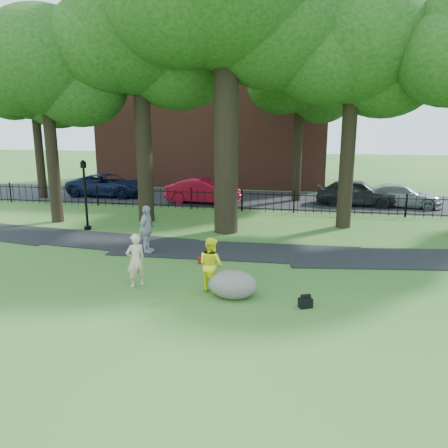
% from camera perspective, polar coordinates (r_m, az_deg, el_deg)
% --- Properties ---
extents(ground, '(120.00, 120.00, 0.00)m').
position_cam_1_polar(ground, '(14.11, -4.93, -7.91)').
color(ground, '#2A5C20').
rests_on(ground, ground).
extents(footpath, '(36.07, 3.85, 0.03)m').
position_cam_1_polar(footpath, '(17.52, 1.65, -3.62)').
color(footpath, black).
rests_on(footpath, ground).
extents(street, '(80.00, 7.00, 0.02)m').
position_cam_1_polar(street, '(29.33, 3.46, 3.26)').
color(street, black).
rests_on(street, ground).
extents(iron_fence, '(44.00, 0.04, 1.20)m').
position_cam_1_polar(iron_fence, '(25.32, 2.32, 3.05)').
color(iron_fence, black).
rests_on(iron_fence, ground).
extents(brick_building, '(18.00, 8.00, 12.00)m').
position_cam_1_polar(brick_building, '(37.45, -1.07, 14.66)').
color(brick_building, brown).
rests_on(brick_building, ground).
extents(tree_row, '(26.82, 7.96, 12.42)m').
position_cam_1_polar(tree_row, '(21.50, 2.48, 21.46)').
color(tree_row, black).
rests_on(tree_row, ground).
extents(woman, '(0.73, 0.73, 1.71)m').
position_cam_1_polar(woman, '(13.95, -11.47, -4.66)').
color(woman, beige).
rests_on(woman, ground).
extents(man, '(1.04, 1.00, 1.70)m').
position_cam_1_polar(man, '(13.29, -1.72, -5.32)').
color(man, '#FFFA15').
rests_on(man, ground).
extents(pedestrian, '(0.56, 1.15, 1.90)m').
position_cam_1_polar(pedestrian, '(17.40, -10.07, -0.69)').
color(pedestrian, '#B1B1B6').
rests_on(pedestrian, ground).
extents(boulder, '(1.66, 1.39, 0.85)m').
position_cam_1_polar(boulder, '(13.03, 1.18, -7.69)').
color(boulder, '#5D5A4D').
rests_on(boulder, ground).
extents(lamppost, '(0.33, 0.33, 3.36)m').
position_cam_1_polar(lamppost, '(21.72, -17.64, 3.53)').
color(lamppost, black).
rests_on(lamppost, ground).
extents(backpack, '(0.43, 0.36, 0.27)m').
position_cam_1_polar(backpack, '(12.60, 10.59, -10.09)').
color(backpack, black).
rests_on(backpack, ground).
extents(red_bag, '(0.37, 0.32, 0.22)m').
position_cam_1_polar(red_bag, '(16.08, -2.84, -4.78)').
color(red_bag, maroon).
rests_on(red_bag, ground).
extents(red_sedan, '(4.80, 1.85, 1.56)m').
position_cam_1_polar(red_sedan, '(27.74, -2.66, 4.33)').
color(red_sedan, maroon).
rests_on(red_sedan, ground).
extents(navy_van, '(5.58, 2.70, 1.53)m').
position_cam_1_polar(navy_van, '(31.45, -14.92, 4.93)').
color(navy_van, '#0B1739').
rests_on(navy_van, ground).
extents(grey_car, '(4.91, 2.29, 1.63)m').
position_cam_1_polar(grey_car, '(28.22, 16.87, 3.99)').
color(grey_car, black).
rests_on(grey_car, ground).
extents(silver_car, '(4.90, 2.53, 1.36)m').
position_cam_1_polar(silver_car, '(28.68, 22.07, 3.46)').
color(silver_car, '#95999E').
rests_on(silver_car, ground).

